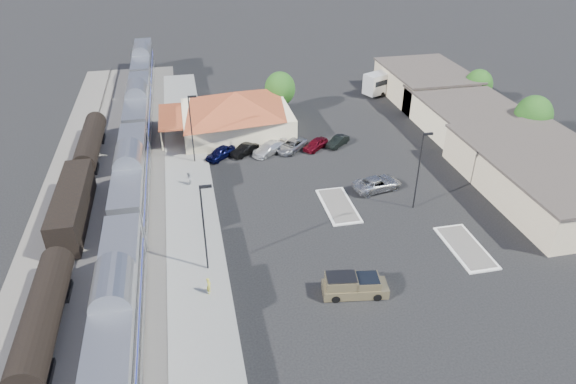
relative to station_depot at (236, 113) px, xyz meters
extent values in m
plane|color=black|center=(4.56, -24.00, -3.13)|extent=(280.00, 280.00, 0.00)
cube|color=#4C4944|center=(-16.44, -16.00, -3.07)|extent=(16.00, 100.00, 0.12)
cube|color=gray|center=(-7.44, -18.00, -3.04)|extent=(5.50, 92.00, 0.18)
cube|color=silver|center=(-13.44, -37.61, -0.08)|extent=(3.00, 20.00, 5.00)
cube|color=black|center=(-13.44, -37.61, -2.83)|extent=(2.20, 16.00, 0.60)
cube|color=silver|center=(-13.44, -16.61, -0.08)|extent=(3.00, 20.00, 5.00)
cube|color=black|center=(-13.44, -16.61, -2.83)|extent=(2.20, 16.00, 0.60)
cube|color=silver|center=(-13.44, 4.39, -0.08)|extent=(3.00, 20.00, 5.00)
cube|color=black|center=(-13.44, 4.39, -2.83)|extent=(2.20, 16.00, 0.60)
cube|color=silver|center=(-13.44, 25.39, -0.08)|extent=(3.00, 20.00, 5.00)
cube|color=black|center=(-13.44, 25.39, -2.83)|extent=(2.20, 16.00, 0.60)
cylinder|color=black|center=(-19.44, -35.37, -1.03)|extent=(2.80, 14.00, 2.80)
cube|color=black|center=(-19.44, -35.37, -2.83)|extent=(2.20, 12.00, 0.60)
cube|color=black|center=(-19.44, -19.37, -0.93)|extent=(2.80, 14.00, 3.60)
cube|color=black|center=(-19.44, -19.37, -2.83)|extent=(2.20, 12.00, 0.60)
cylinder|color=black|center=(-19.44, -3.37, -1.03)|extent=(2.80, 14.00, 2.80)
cube|color=black|center=(-19.44, -3.37, -2.83)|extent=(2.20, 12.00, 0.60)
cube|color=beige|center=(0.06, 0.00, -1.33)|extent=(15.00, 12.00, 3.60)
pyramid|color=maroon|center=(0.06, 0.00, 1.77)|extent=(15.30, 12.24, 2.60)
cube|color=maroon|center=(-9.04, 0.00, 0.17)|extent=(3.20, 9.60, 0.25)
cube|color=#C6B28C|center=(32.56, -24.00, -1.03)|extent=(14.00, 22.00, 4.20)
cube|color=#3F3833|center=(32.56, -24.00, 1.22)|extent=(14.40, 22.40, 0.30)
cube|color=#C6B28C|center=(32.56, -6.00, -1.13)|extent=(12.00, 18.00, 4.00)
cube|color=#3F3833|center=(32.56, -6.00, 1.02)|extent=(12.40, 18.40, 0.30)
cube|color=#C6B28C|center=(32.56, 8.00, -0.88)|extent=(12.00, 16.00, 4.50)
cube|color=#3F3833|center=(32.56, 8.00, 1.52)|extent=(12.40, 16.40, 0.30)
cube|color=silver|center=(8.56, -22.00, -3.06)|extent=(3.30, 7.50, 0.15)
cube|color=#4C4944|center=(8.56, -22.00, -2.97)|extent=(2.70, 6.90, 0.10)
cube|color=silver|center=(18.56, -32.00, -3.06)|extent=(3.30, 7.50, 0.15)
cube|color=#4C4944|center=(18.56, -32.00, -2.97)|extent=(2.70, 6.90, 0.10)
cylinder|color=black|center=(-6.44, -30.00, 1.37)|extent=(0.16, 0.16, 9.00)
cube|color=black|center=(-5.94, -30.00, 5.72)|extent=(1.00, 0.25, 0.22)
cylinder|color=black|center=(-6.44, -8.00, 1.37)|extent=(0.16, 0.16, 9.00)
cube|color=black|center=(-5.94, -8.00, 5.72)|extent=(1.00, 0.25, 0.22)
cylinder|color=black|center=(16.56, -24.00, 1.37)|extent=(0.16, 0.16, 9.00)
cube|color=black|center=(17.06, -24.00, 5.72)|extent=(1.00, 0.25, 0.22)
cylinder|color=#382314|center=(38.56, -12.00, -1.70)|extent=(0.30, 0.30, 2.86)
ellipsoid|color=#164E16|center=(38.56, -12.00, 1.09)|extent=(4.94, 4.94, 5.46)
cylinder|color=#382314|center=(38.56, 2.00, -1.86)|extent=(0.30, 0.30, 2.55)
ellipsoid|color=#164E16|center=(38.56, 2.00, 0.64)|extent=(4.41, 4.41, 4.87)
cylinder|color=#382314|center=(7.56, 6.00, -1.77)|extent=(0.30, 0.30, 2.73)
ellipsoid|color=#164E16|center=(7.56, 6.00, 0.90)|extent=(4.71, 4.71, 5.21)
cube|color=#93835A|center=(5.78, -35.99, -2.57)|extent=(5.85, 2.82, 0.92)
cube|color=#93835A|center=(5.78, -35.99, -1.86)|extent=(2.39, 2.22, 0.97)
cube|color=#93835A|center=(5.78, -35.99, -1.75)|extent=(2.94, 2.30, 1.12)
cylinder|color=black|center=(7.43, -37.16, -2.76)|extent=(0.77, 0.39, 0.73)
cylinder|color=black|center=(7.69, -35.34, -2.76)|extent=(0.77, 0.39, 0.73)
cylinder|color=black|center=(3.87, -36.65, -2.76)|extent=(0.77, 0.39, 0.73)
cylinder|color=black|center=(4.14, -34.83, -2.76)|extent=(0.77, 0.39, 0.73)
imported|color=#A6A8AE|center=(14.06, -19.40, -2.32)|extent=(6.21, 3.76, 1.61)
cube|color=silver|center=(28.56, 12.00, -1.00)|extent=(11.94, 7.21, 3.38)
cube|color=black|center=(28.56, 12.00, -0.59)|extent=(11.08, 6.86, 0.89)
cylinder|color=black|center=(32.84, 12.64, -2.68)|extent=(0.94, 0.64, 0.89)
cylinder|color=black|center=(31.90, 14.76, -2.68)|extent=(0.94, 0.64, 0.89)
cylinder|color=black|center=(25.77, 9.48, -2.68)|extent=(0.94, 0.64, 0.89)
cylinder|color=black|center=(24.82, 11.61, -2.68)|extent=(0.94, 0.64, 0.89)
imported|color=#DCD344|center=(-6.57, -33.40, -2.15)|extent=(0.53, 0.67, 1.60)
imported|color=beige|center=(-7.43, -13.91, -2.16)|extent=(0.85, 0.94, 1.59)
imported|color=#0B0E39|center=(-3.04, -7.42, -2.37)|extent=(4.50, 4.29, 1.51)
imported|color=black|center=(0.16, -7.12, -2.44)|extent=(4.21, 3.68, 1.38)
imported|color=silver|center=(3.36, -7.42, -2.38)|extent=(5.41, 4.80, 1.50)
imported|color=gray|center=(6.56, -7.12, -2.42)|extent=(5.33, 5.19, 1.41)
imported|color=maroon|center=(9.76, -7.42, -2.43)|extent=(4.25, 3.94, 1.41)
imported|color=black|center=(12.96, -7.12, -2.48)|extent=(3.93, 3.62, 1.31)
camera|label=1|loc=(-6.94, -67.88, 27.40)|focal=32.00mm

